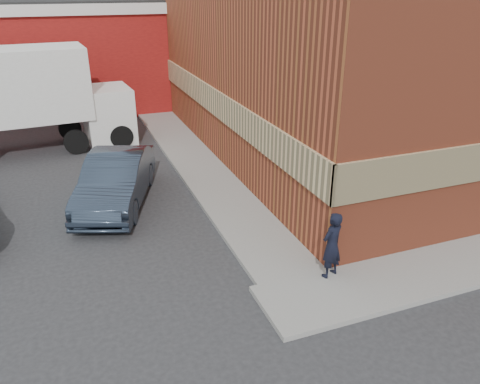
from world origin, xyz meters
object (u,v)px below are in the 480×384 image
object	(u,v)px
warehouse	(13,56)
man	(332,245)
brick_building	(371,28)
box_truck	(25,94)
sedan	(116,180)

from	to	relation	value
warehouse	man	bearing A→B (deg)	-69.88
warehouse	man	distance (m)	21.65
man	warehouse	bearing A→B (deg)	-90.75
brick_building	warehouse	xyz separation A→B (m)	(-14.50, 11.00, -1.87)
man	box_truck	xyz separation A→B (m)	(-6.62, 12.37, 1.44)
warehouse	brick_building	bearing A→B (deg)	-37.20
warehouse	box_truck	bearing A→B (deg)	-84.21
box_truck	brick_building	bearing A→B (deg)	-17.09
man	box_truck	size ratio (longest dim) A/B	0.19
man	brick_building	bearing A→B (deg)	-148.31
warehouse	sedan	world-z (taller)	warehouse
brick_building	man	xyz separation A→B (m)	(-7.08, -9.25, -3.75)
sedan	man	bearing A→B (deg)	-36.30
brick_building	warehouse	size ratio (longest dim) A/B	1.12
man	box_truck	distance (m)	14.10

